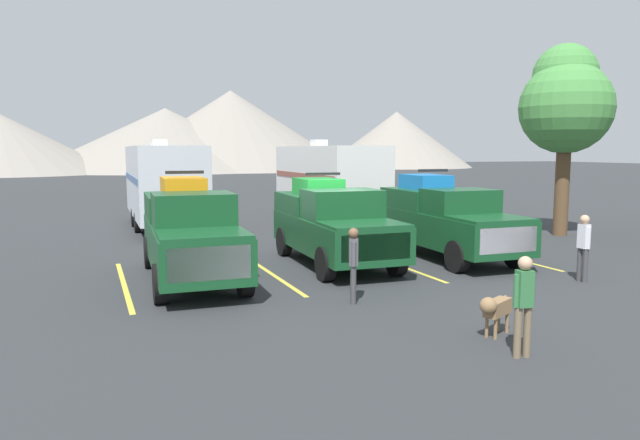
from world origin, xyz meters
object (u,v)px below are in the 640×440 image
camper_trailer_a (164,181)px  person_a (584,243)px  pickup_truck_b (332,222)px  pickup_truck_c (446,218)px  camper_trailer_b (328,179)px  person_b (353,260)px  dog (495,308)px  pickup_truck_a (190,230)px  person_c (524,300)px

camper_trailer_a → person_a: bearing=-59.5°
pickup_truck_b → camper_trailer_a: size_ratio=0.61×
pickup_truck_c → camper_trailer_b: size_ratio=0.63×
person_a → person_b: person_a is taller
pickup_truck_b → person_a: (4.73, -4.40, -0.23)m
person_a → dog: person_a is taller
person_b → camper_trailer_b: bearing=69.5°
pickup_truck_a → dog: pickup_truck_a is taller
camper_trailer_a → camper_trailer_b: camper_trailer_b is taller
person_a → pickup_truck_a: bearing=156.0°
camper_trailer_b → pickup_truck_c: bearing=-89.8°
pickup_truck_c → person_c: 8.61m
person_b → dog: size_ratio=1.83×
pickup_truck_a → pickup_truck_b: (4.05, 0.49, -0.04)m
pickup_truck_b → person_a: 6.47m
camper_trailer_a → camper_trailer_b: size_ratio=1.02×
pickup_truck_a → dog: size_ratio=6.77×
camper_trailer_a → person_c: bearing=-79.6°
pickup_truck_b → camper_trailer_b: (3.52, 8.73, 0.77)m
pickup_truck_b → person_a: bearing=-42.9°
pickup_truck_b → camper_trailer_b: 9.44m
camper_trailer_b → person_c: bearing=-102.7°
person_a → camper_trailer_a: bearing=120.5°
person_c → camper_trailer_a: bearing=100.4°
pickup_truck_b → pickup_truck_c: pickup_truck_c is taller
pickup_truck_a → person_b: size_ratio=3.71×
pickup_truck_b → pickup_truck_a: bearing=-173.1°
pickup_truck_b → camper_trailer_a: bearing=110.0°
camper_trailer_b → person_a: 13.22m
pickup_truck_b → dog: pickup_truck_b is taller
pickup_truck_a → pickup_truck_c: 7.60m
camper_trailer_a → dog: 16.95m
person_a → person_b: bearing=177.5°
camper_trailer_b → pickup_truck_b: bearing=-112.0°
person_c → person_a: bearing=36.1°
person_a → person_c: person_a is taller
person_a → person_c: 6.15m
person_a → dog: bearing=-150.7°
camper_trailer_a → pickup_truck_b: bearing=-70.0°
camper_trailer_b → person_b: 13.77m
camper_trailer_b → dog: bearing=-102.6°
camper_trailer_b → person_a: bearing=-84.7°
camper_trailer_b → person_b: bearing=-110.5°
person_c → pickup_truck_a: bearing=116.8°
pickup_truck_a → person_b: bearing=-52.9°
pickup_truck_b → person_b: size_ratio=3.48×
pickup_truck_c → camper_trailer_b: bearing=90.2°
person_a → person_c: size_ratio=1.03×
pickup_truck_a → pickup_truck_b: 4.08m
camper_trailer_a → person_b: (2.16, -13.62, -1.01)m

